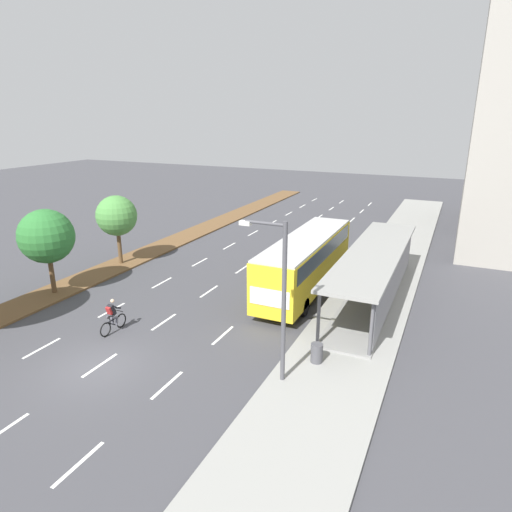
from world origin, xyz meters
TOP-DOWN VIEW (x-y plane):
  - ground_plane at (0.00, 0.00)m, footprint 140.00×140.00m
  - median_strip at (-8.30, 20.00)m, footprint 2.60×52.00m
  - sidewalk_right at (9.25, 20.00)m, footprint 4.50×52.00m
  - lane_divider_left at (-3.50, 18.54)m, footprint 0.14×48.08m
  - lane_divider_center at (0.00, 18.54)m, footprint 0.14×48.08m
  - lane_divider_right at (3.50, 18.54)m, footprint 0.14×48.08m
  - bus_shelter at (9.53, 12.10)m, footprint 2.90×14.24m
  - bus at (5.25, 12.03)m, footprint 2.54×11.29m
  - cyclist at (-1.61, 2.81)m, footprint 0.46×1.82m
  - median_tree_second at (-8.24, 5.10)m, footprint 3.15×3.15m
  - median_tree_third at (-8.37, 11.11)m, footprint 2.82×2.82m
  - streetlight at (7.42, 2.24)m, footprint 1.91×0.24m
  - trash_bin at (8.45, 4.08)m, footprint 0.52×0.52m

SIDE VIEW (x-z plane):
  - ground_plane at x=0.00m, z-range 0.00..0.00m
  - lane_divider_left at x=-3.50m, z-range 0.00..0.01m
  - lane_divider_center at x=0.00m, z-range 0.00..0.01m
  - lane_divider_right at x=3.50m, z-range 0.00..0.01m
  - median_strip at x=-8.30m, z-range 0.00..0.12m
  - sidewalk_right at x=9.25m, z-range 0.00..0.15m
  - trash_bin at x=8.45m, z-range 0.15..1.00m
  - cyclist at x=-1.61m, z-range -0.06..1.65m
  - bus_shelter at x=9.53m, z-range 0.43..3.29m
  - bus at x=5.25m, z-range 0.38..3.75m
  - median_tree_third at x=-8.37m, z-range 1.13..6.01m
  - median_tree_second at x=-8.24m, z-range 1.06..6.11m
  - streetlight at x=7.42m, z-range 0.64..7.14m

